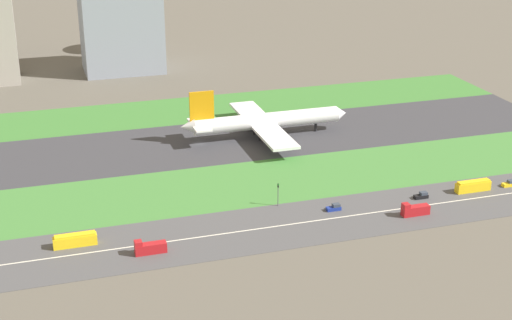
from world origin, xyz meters
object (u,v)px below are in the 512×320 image
Objects in this scene: truck_0 at (415,210)px; traffic_light at (278,193)px; bus_0 at (473,186)px; car_0 at (422,196)px; fuel_tank_west at (113,38)px; hangar_building at (121,27)px; bus_1 at (75,240)px; car_1 at (334,208)px; truck_1 at (150,248)px; airliner at (263,121)px; car_2 at (509,184)px.

traffic_light is (-36.09, 17.99, 2.62)m from truck_0.
car_0 is at bearing 180.00° from bus_0.
hangar_building is at bearing -91.04° from fuel_tank_west.
bus_1 reaches higher than car_1.
hangar_building reaches higher than truck_1.
airliner is at bearing 42.22° from bus_1.
bus_1 is at bearing -99.93° from fuel_tank_west.
airliner is 14.77× the size of car_0.
truck_1 is 86.50m from car_0.
traffic_light reaches higher than truck_0.
car_2 is 60.38m from car_1.
fuel_tank_west is at bearing 98.90° from car_1.
car_1 is (0.35, -68.00, -5.31)m from airliner.
truck_1 is 1.91× the size of car_2.
hangar_building is at bearing -73.32° from truck_0.
car_0 is at bearing -74.12° from fuel_tank_west.
car_1 is 0.10× the size of hangar_building.
bus_0 is at bearing -0.00° from car_1.
truck_1 is at bearing 0.00° from truck_0.
truck_1 is at bearing -174.50° from bus_0.
truck_1 is 1.91× the size of car_1.
truck_1 is 0.72× the size of bus_0.
truck_0 is 0.19× the size of hangar_building.
truck_0 is at bearing -73.32° from hangar_building.
traffic_light is (-75.30, 7.99, 3.37)m from car_2.
car_2 is 31.34m from car_0.
truck_1 is at bearing -28.49° from bus_1.
airliner is 91.33m from car_2.
bus_1 is 0.46× the size of fuel_tank_west.
car_1 is at bearing -25.28° from truck_0.
hangar_building is at bearing 118.00° from car_2.
hangar_building reaches higher than traffic_light.
airliner is at bearing 113.37° from car_0.
bus_1 is 96.99m from truck_0.
bus_1 is at bearing -5.92° from truck_0.
truck_1 is 238.02m from fuel_tank_west.
traffic_light reaches higher than bus_1.
car_0 is at bearing -128.19° from truck_0.
hangar_building is (-21.45, 174.01, 17.68)m from traffic_light.
truck_1 is 104.37m from bus_0.
fuel_tank_west is at bearing 102.48° from airliner.
bus_0 is at bearing -65.38° from hangar_building.
fuel_tank_west is (-20.63, 219.01, 2.72)m from traffic_light.
truck_0 is at bearing -158.85° from bus_0.
bus_1 is at bearing 180.00° from bus_0.
car_1 is 17.26m from traffic_light.
bus_0 is 2.64× the size of car_1.
car_0 is at bearing 0.00° from car_1.
airliner reaches higher than bus_0.
bus_1 reaches higher than car_2.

